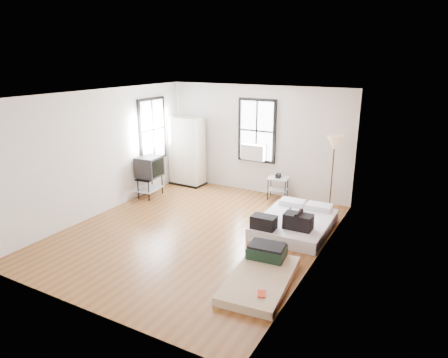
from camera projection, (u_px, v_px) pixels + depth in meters
The scene contains 8 objects.
ground at pixel (196, 232), 8.25m from camera, with size 6.00×6.00×0.00m, color brown.
room_shell at pixel (214, 148), 7.94m from camera, with size 5.02×6.02×2.80m.
mattress_main at pixel (294, 223), 8.29m from camera, with size 1.44×1.93×0.61m.
mattress_bare at pixel (262, 272), 6.50m from camera, with size 1.08×1.81×0.37m.
wardrobe at pixel (187, 152), 11.10m from camera, with size 0.97×0.58×1.89m.
side_table at pixel (278, 182), 10.07m from camera, with size 0.55×0.47×0.65m.
floor_lamp at pixel (334, 146), 9.08m from camera, with size 0.38×0.38×1.77m.
tv_stand at pixel (150, 168), 10.14m from camera, with size 0.58×0.79×1.06m.
Camera 1 is at (4.14, -6.36, 3.48)m, focal length 32.00 mm.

